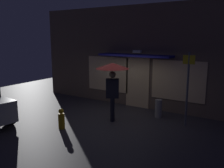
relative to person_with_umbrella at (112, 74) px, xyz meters
name	(u,v)px	position (x,y,z in m)	size (l,w,h in m)	color
ground_plane	(110,121)	(-0.04, -0.08, -1.74)	(18.00, 18.00, 0.00)	#38353A
building_facade	(140,58)	(-0.04, 2.26, 0.43)	(10.48, 1.00, 4.38)	brown
person_with_umbrella	(112,74)	(0.00, 0.00, 0.00)	(1.21, 1.21, 2.15)	black
street_sign_post	(188,85)	(2.44, 0.91, -0.29)	(0.40, 0.07, 2.56)	#595B60
sidewalk_bollard	(158,109)	(1.29, 1.26, -1.39)	(0.26, 0.26, 0.70)	#9E998E
fire_hydrant	(61,119)	(-1.02, -1.60, -1.41)	(0.22, 0.22, 0.70)	gold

